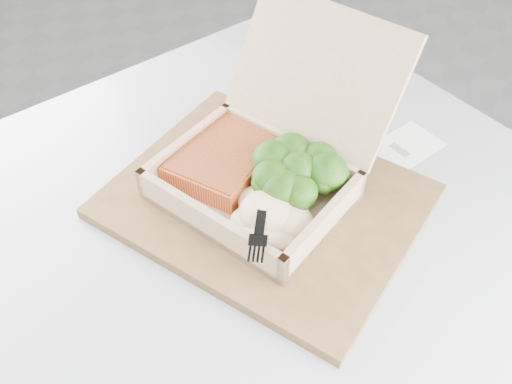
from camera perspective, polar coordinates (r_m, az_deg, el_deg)
The scene contains 10 objects.
floor at distance 1.50m, azimuth 8.14°, elevation -11.47°, with size 4.00×4.00×0.00m, color #95969B.
cafe_table at distance 0.86m, azimuth 0.53°, elevation -10.47°, with size 1.00×1.00×0.72m.
serving_tray at distance 0.72m, azimuth 0.92°, elevation -0.92°, with size 0.37×0.29×0.02m, color brown.
takeout_container at distance 0.71m, azimuth 1.75°, elevation 4.20°, with size 0.25×0.29×0.19m.
salmon_fillet at distance 0.73m, azimuth -3.18°, elevation 3.39°, with size 0.10×0.14×0.03m, color #CF5A28.
broccoli_pile at distance 0.70m, azimuth 4.15°, elevation 1.63°, with size 0.12×0.12×0.04m, color #356516, non-canonical shape.
mashed_potatoes at distance 0.66m, azimuth 1.03°, elevation -1.98°, with size 0.10×0.09×0.04m, color beige.
plastic_fork at distance 0.66m, azimuth 0.81°, elevation -0.28°, with size 0.08×0.14×0.02m.
paper_cup at distance 0.95m, azimuth 2.76°, elevation 14.85°, with size 0.06×0.06×0.08m.
receipt at distance 0.83m, azimuth 14.15°, elevation 4.08°, with size 0.07×0.12×0.00m, color white.
Camera 1 is at (0.23, -0.78, 1.26)m, focal length 40.00 mm.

